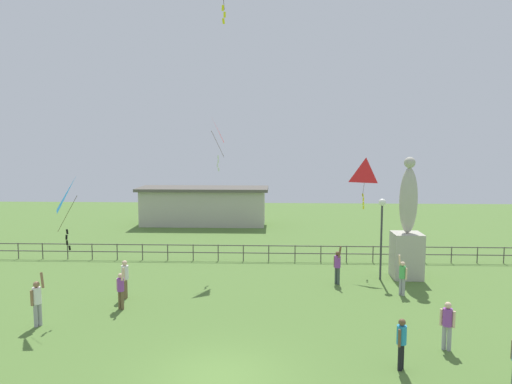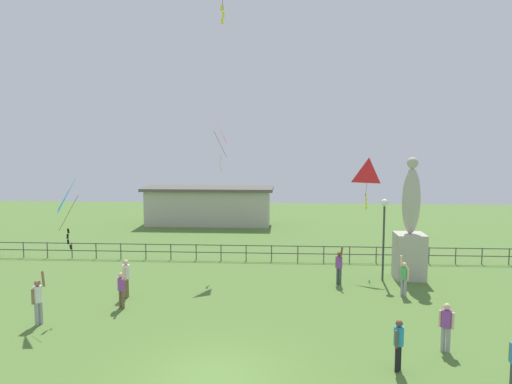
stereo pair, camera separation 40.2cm
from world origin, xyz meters
The scene contains 15 objects.
ground_plane centered at (0.00, 0.00, 0.00)m, with size 80.00×80.00×0.00m, color #517533.
statue_monument centered at (8.35, 10.91, 2.14)m, with size 1.45×1.45×6.16m.
lamppost centered at (6.96, 10.50, 3.01)m, with size 0.36×0.36×4.11m.
person_0 centered at (-7.30, 3.75, 1.02)m, with size 0.42×0.48×2.04m.
person_1 centered at (7.41, 2.22, 0.96)m, with size 0.44×0.31×1.66m.
person_2 centered at (5.52, 0.75, 0.93)m, with size 0.30×0.43×1.61m.
person_3 centered at (-4.99, 7.08, 0.99)m, with size 0.32×0.52×1.72m.
person_4 centered at (-4.75, 5.70, 0.90)m, with size 0.43×0.37×1.80m.
person_6 centered at (4.69, 9.63, 0.96)m, with size 0.34×0.49×1.91m.
person_7 centered at (7.41, 8.03, 0.92)m, with size 0.37×0.43×1.83m.
kite_0 centered at (6.53, 12.77, 5.30)m, with size 1.27×1.00×2.74m.
kite_1 centered at (-1.76, 12.42, 7.40)m, with size 1.05×0.78×2.89m.
kite_2 centered at (-6.23, 5.16, 4.75)m, with size 1.26×1.18×2.88m.
waterfront_railing centered at (-0.29, 14.00, 0.62)m, with size 36.05×0.06×0.95m.
pavilion_building centered at (-4.27, 26.00, 1.58)m, with size 10.65×3.62×3.10m.
Camera 1 is at (1.64, -13.76, 7.05)m, focal length 34.32 mm.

